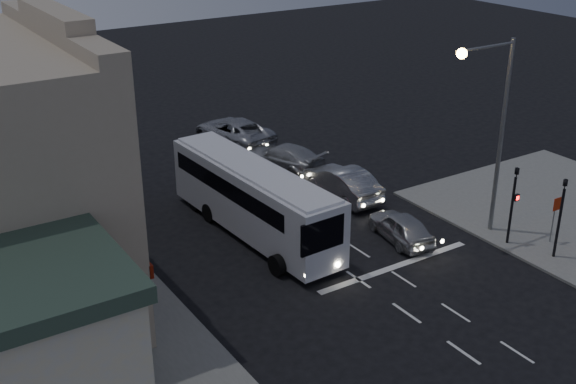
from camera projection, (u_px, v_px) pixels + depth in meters
ground at (390, 301)px, 28.42m from camera, size 120.00×120.00×0.00m
sidewalk_far at (0, 304)px, 28.10m from camera, size 12.00×50.00×0.12m
road_markings at (363, 259)px, 31.61m from camera, size 8.00×30.55×0.01m
tour_bus at (253, 198)px, 33.13m from camera, size 2.84×11.17×3.40m
car_suv at (401, 227)px, 32.99m from camera, size 2.22×4.16×1.35m
car_sedan_a at (342, 183)px, 37.39m from camera, size 1.84×5.07×1.66m
car_sedan_b at (284, 157)px, 41.00m from camera, size 3.51×5.58×1.51m
car_sedan_c at (234, 131)px, 45.10m from camera, size 3.62×6.20×1.62m
traffic_signal_main at (514, 196)px, 31.83m from camera, size 0.25×0.35×4.10m
traffic_signal_side at (561, 208)px, 30.65m from camera, size 0.18×0.15×4.10m
regulatory_sign at (555, 213)px, 32.22m from camera, size 0.45×0.12×2.20m
streetlight at (494, 117)px, 31.48m from camera, size 3.32×0.44×9.00m
street_tree at (55, 127)px, 34.13m from camera, size 4.00×4.00×6.20m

